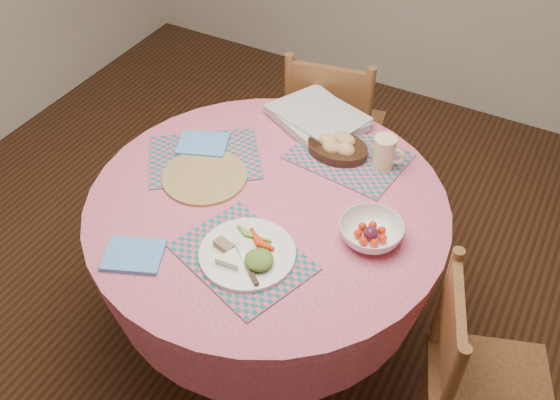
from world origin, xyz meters
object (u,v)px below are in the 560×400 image
at_px(dining_table, 268,241).
at_px(chair_right, 476,384).
at_px(latte_mug, 385,152).
at_px(fruit_bowl, 371,232).
at_px(wicker_trivet, 205,177).
at_px(bread_bowl, 338,146).
at_px(chair_back, 332,130).
at_px(dinner_plate, 248,254).

relative_size(dining_table, chair_right, 1.42).
height_order(latte_mug, fruit_bowl, latte_mug).
bearing_deg(latte_mug, chair_right, -42.42).
bearing_deg(latte_mug, wicker_trivet, -145.79).
bearing_deg(wicker_trivet, bread_bowl, 44.71).
height_order(chair_back, dinner_plate, chair_back).
xyz_separation_m(wicker_trivet, dinner_plate, (0.33, -0.25, 0.01)).
relative_size(chair_right, latte_mug, 7.20).
xyz_separation_m(chair_back, wicker_trivet, (-0.13, -0.82, 0.28)).
distance_m(dining_table, chair_right, 0.84).
xyz_separation_m(dinner_plate, bread_bowl, (0.03, 0.60, 0.02)).
distance_m(chair_right, latte_mug, 0.82).
bearing_deg(dining_table, latte_mug, 52.49).
bearing_deg(chair_back, wicker_trivet, 70.17).
bearing_deg(fruit_bowl, chair_right, -18.11).
bearing_deg(dining_table, chair_back, 98.62).
height_order(chair_right, wicker_trivet, chair_right).
relative_size(chair_right, dinner_plate, 2.90).
height_order(wicker_trivet, dinner_plate, dinner_plate).
bearing_deg(chair_back, dining_table, 87.81).
xyz_separation_m(chair_right, bread_bowl, (-0.72, 0.49, 0.33)).
bearing_deg(wicker_trivet, fruit_bowl, 0.66).
bearing_deg(chair_right, fruit_bowl, 52.49).
distance_m(wicker_trivet, fruit_bowl, 0.63).
xyz_separation_m(chair_back, fruit_bowl, (0.50, -0.81, 0.31)).
bearing_deg(chair_right, wicker_trivet, 63.22).
bearing_deg(bread_bowl, dining_table, -106.00).
bearing_deg(chair_right, dinner_plate, 78.94).
xyz_separation_m(wicker_trivet, fruit_bowl, (0.63, 0.01, 0.03)).
xyz_separation_m(chair_back, bread_bowl, (0.22, -0.47, 0.32)).
xyz_separation_m(chair_right, wicker_trivet, (-1.08, 0.14, 0.30)).
height_order(chair_right, fruit_bowl, chair_right).
bearing_deg(dining_table, chair_right, -9.65).
distance_m(chair_back, bread_bowl, 0.61).
bearing_deg(bread_bowl, chair_back, 115.64).
height_order(wicker_trivet, latte_mug, latte_mug).
bearing_deg(fruit_bowl, bread_bowl, 128.56).
distance_m(chair_back, dinner_plate, 1.13).
xyz_separation_m(chair_right, chair_back, (-0.95, 0.96, 0.02)).
height_order(dinner_plate, latte_mug, latte_mug).
distance_m(dining_table, dinner_plate, 0.34).
bearing_deg(fruit_bowl, latte_mug, 105.53).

